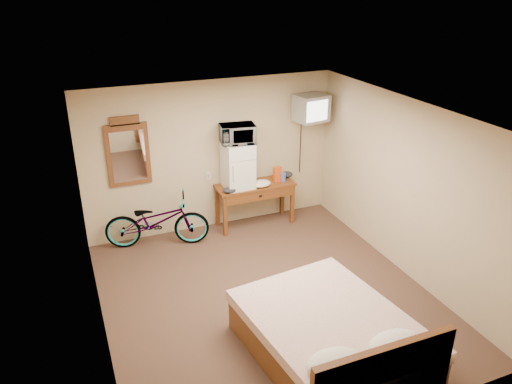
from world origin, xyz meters
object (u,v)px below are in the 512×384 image
(bicycle, at_px, (157,221))
(bed, at_px, (333,339))
(desk, at_px, (256,192))
(crt_television, at_px, (311,108))
(mini_fridge, at_px, (238,165))
(microwave, at_px, (237,134))
(blue_cup, at_px, (283,177))
(wall_mirror, at_px, (128,153))

(bicycle, bearing_deg, bed, -144.81)
(desk, distance_m, bicycle, 1.72)
(desk, height_order, crt_television, crt_television)
(desk, relative_size, bed, 0.59)
(desk, relative_size, mini_fridge, 1.74)
(mini_fridge, relative_size, microwave, 1.39)
(blue_cup, bearing_deg, wall_mirror, 173.24)
(blue_cup, xyz_separation_m, wall_mirror, (-2.49, 0.29, 0.68))
(crt_television, xyz_separation_m, bed, (-1.44, -3.39, -1.67))
(bicycle, distance_m, bed, 3.55)
(blue_cup, distance_m, bed, 3.52)
(bed, bearing_deg, microwave, 87.40)
(mini_fridge, distance_m, microwave, 0.53)
(wall_mirror, relative_size, bicycle, 0.68)
(microwave, bearing_deg, crt_television, 7.68)
(blue_cup, height_order, bed, bed)
(microwave, height_order, wall_mirror, wall_mirror)
(mini_fridge, bearing_deg, wall_mirror, 172.33)
(mini_fridge, distance_m, crt_television, 1.53)
(microwave, height_order, bicycle, microwave)
(wall_mirror, bearing_deg, blue_cup, -6.76)
(mini_fridge, height_order, blue_cup, mini_fridge)
(desk, xyz_separation_m, blue_cup, (0.50, -0.02, 0.20))
(mini_fridge, bearing_deg, bicycle, -176.13)
(blue_cup, xyz_separation_m, bicycle, (-2.20, -0.03, -0.40))
(microwave, xyz_separation_m, crt_television, (1.29, -0.02, 0.30))
(bicycle, bearing_deg, mini_fridge, -71.59)
(mini_fridge, distance_m, wall_mirror, 1.75)
(blue_cup, height_order, crt_television, crt_television)
(mini_fridge, height_order, bed, mini_fridge)
(crt_television, distance_m, bicycle, 3.10)
(microwave, height_order, bed, microwave)
(wall_mirror, distance_m, bed, 4.14)
(desk, bearing_deg, wall_mirror, 172.22)
(blue_cup, height_order, bicycle, blue_cup)
(crt_television, xyz_separation_m, bicycle, (-2.70, -0.07, -1.53))
(mini_fridge, bearing_deg, microwave, 56.32)
(crt_television, bearing_deg, blue_cup, -175.01)
(desk, bearing_deg, microwave, 171.57)
(crt_television, height_order, bicycle, crt_television)
(blue_cup, bearing_deg, crt_television, 4.99)
(mini_fridge, bearing_deg, bed, -92.60)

